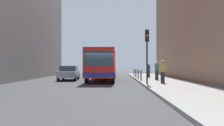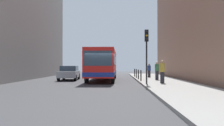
{
  "view_description": "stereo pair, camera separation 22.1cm",
  "coord_description": "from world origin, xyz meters",
  "px_view_note": "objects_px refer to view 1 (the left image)",
  "views": [
    {
      "loc": [
        1.15,
        -19.27,
        1.55
      ],
      "look_at": [
        0.82,
        2.57,
        1.76
      ],
      "focal_mm": 37.49,
      "sensor_mm": 36.0,
      "label": 1
    },
    {
      "loc": [
        1.37,
        -19.27,
        1.55
      ],
      "look_at": [
        0.82,
        2.57,
        1.76
      ],
      "focal_mm": 37.49,
      "sensor_mm": 36.0,
      "label": 2
    }
  ],
  "objects_px": {
    "pedestrian_near_signal": "(163,72)",
    "pedestrian_mid_sidewalk": "(157,71)",
    "car_beside_bus": "(69,73)",
    "bollard_mid": "(138,74)",
    "bollard_near": "(141,75)",
    "bollard_farthest": "(134,73)",
    "pedestrian_far_sidewalk": "(149,71)",
    "traffic_light": "(147,46)",
    "bus": "(103,63)",
    "bollard_far": "(136,73)"
  },
  "relations": [
    {
      "from": "bollard_far",
      "to": "pedestrian_far_sidewalk",
      "type": "relative_size",
      "value": 0.6
    },
    {
      "from": "bollard_farthest",
      "to": "pedestrian_mid_sidewalk",
      "type": "bearing_deg",
      "value": -75.83
    },
    {
      "from": "bollard_near",
      "to": "bollard_farthest",
      "type": "xyz_separation_m",
      "value": [
        0.0,
        8.0,
        0.0
      ]
    },
    {
      "from": "bollard_mid",
      "to": "pedestrian_far_sidewalk",
      "type": "xyz_separation_m",
      "value": [
        1.56,
        3.5,
        0.3
      ]
    },
    {
      "from": "car_beside_bus",
      "to": "bollard_mid",
      "type": "height_order",
      "value": "car_beside_bus"
    },
    {
      "from": "bollard_near",
      "to": "pedestrian_near_signal",
      "type": "relative_size",
      "value": 0.53
    },
    {
      "from": "pedestrian_near_signal",
      "to": "pedestrian_far_sidewalk",
      "type": "xyz_separation_m",
      "value": [
        0.17,
        8.97,
        -0.12
      ]
    },
    {
      "from": "traffic_light",
      "to": "bollard_near",
      "type": "height_order",
      "value": "traffic_light"
    },
    {
      "from": "traffic_light",
      "to": "pedestrian_mid_sidewalk",
      "type": "distance_m",
      "value": 5.37
    },
    {
      "from": "bollard_mid",
      "to": "bollard_near",
      "type": "bearing_deg",
      "value": -90.0
    },
    {
      "from": "bollard_far",
      "to": "pedestrian_mid_sidewalk",
      "type": "distance_m",
      "value": 4.3
    },
    {
      "from": "car_beside_bus",
      "to": "bollard_far",
      "type": "height_order",
      "value": "car_beside_bus"
    },
    {
      "from": "bollard_farthest",
      "to": "pedestrian_near_signal",
      "type": "xyz_separation_m",
      "value": [
        1.39,
        -10.8,
        0.42
      ]
    },
    {
      "from": "pedestrian_mid_sidewalk",
      "to": "pedestrian_near_signal",
      "type": "bearing_deg",
      "value": 96.4
    },
    {
      "from": "traffic_light",
      "to": "pedestrian_near_signal",
      "type": "bearing_deg",
      "value": 23.11
    },
    {
      "from": "pedestrian_mid_sidewalk",
      "to": "bus",
      "type": "bearing_deg",
      "value": -4.68
    },
    {
      "from": "bus",
      "to": "bollard_mid",
      "type": "relative_size",
      "value": 11.62
    },
    {
      "from": "bollard_mid",
      "to": "bollard_far",
      "type": "distance_m",
      "value": 2.67
    },
    {
      "from": "bus",
      "to": "bollard_far",
      "type": "height_order",
      "value": "bus"
    },
    {
      "from": "car_beside_bus",
      "to": "pedestrian_far_sidewalk",
      "type": "bearing_deg",
      "value": -163.53
    },
    {
      "from": "bollard_near",
      "to": "bollard_farthest",
      "type": "relative_size",
      "value": 1.0
    },
    {
      "from": "traffic_light",
      "to": "pedestrian_near_signal",
      "type": "xyz_separation_m",
      "value": [
        1.29,
        0.55,
        -1.96
      ]
    },
    {
      "from": "bus",
      "to": "pedestrian_near_signal",
      "type": "bearing_deg",
      "value": 132.22
    },
    {
      "from": "bollard_far",
      "to": "bollard_farthest",
      "type": "xyz_separation_m",
      "value": [
        0.0,
        2.67,
        0.0
      ]
    },
    {
      "from": "bollard_mid",
      "to": "pedestrian_mid_sidewalk",
      "type": "xyz_separation_m",
      "value": [
        1.67,
        -1.28,
        0.39
      ]
    },
    {
      "from": "bollard_mid",
      "to": "pedestrian_near_signal",
      "type": "bearing_deg",
      "value": -75.75
    },
    {
      "from": "bollard_near",
      "to": "bollard_farthest",
      "type": "distance_m",
      "value": 8.0
    },
    {
      "from": "bollard_farthest",
      "to": "bollard_far",
      "type": "bearing_deg",
      "value": -90.0
    },
    {
      "from": "car_beside_bus",
      "to": "traffic_light",
      "type": "bearing_deg",
      "value": 135.21
    },
    {
      "from": "bus",
      "to": "bollard_mid",
      "type": "bearing_deg",
      "value": 178.48
    },
    {
      "from": "bus",
      "to": "pedestrian_mid_sidewalk",
      "type": "xyz_separation_m",
      "value": [
        5.27,
        -1.4,
        -0.71
      ]
    },
    {
      "from": "car_beside_bus",
      "to": "bollard_farthest",
      "type": "relative_size",
      "value": 4.74
    },
    {
      "from": "bollard_near",
      "to": "traffic_light",
      "type": "bearing_deg",
      "value": -88.29
    },
    {
      "from": "bollard_mid",
      "to": "bollard_farthest",
      "type": "xyz_separation_m",
      "value": [
        0.0,
        5.33,
        0.0
      ]
    },
    {
      "from": "bus",
      "to": "bollard_far",
      "type": "relative_size",
      "value": 11.62
    },
    {
      "from": "bollard_farthest",
      "to": "car_beside_bus",
      "type": "bearing_deg",
      "value": -145.07
    },
    {
      "from": "bus",
      "to": "car_beside_bus",
      "type": "height_order",
      "value": "bus"
    },
    {
      "from": "pedestrian_mid_sidewalk",
      "to": "pedestrian_far_sidewalk",
      "type": "bearing_deg",
      "value": -78.49
    },
    {
      "from": "bollard_mid",
      "to": "pedestrian_mid_sidewalk",
      "type": "distance_m",
      "value": 2.14
    },
    {
      "from": "bollard_mid",
      "to": "bus",
      "type": "bearing_deg",
      "value": 178.01
    },
    {
      "from": "pedestrian_far_sidewalk",
      "to": "bollard_near",
      "type": "bearing_deg",
      "value": 76.85
    },
    {
      "from": "bus",
      "to": "pedestrian_mid_sidewalk",
      "type": "height_order",
      "value": "bus"
    },
    {
      "from": "pedestrian_mid_sidewalk",
      "to": "bollard_mid",
      "type": "bearing_deg",
      "value": -27.19
    },
    {
      "from": "car_beside_bus",
      "to": "pedestrian_far_sidewalk",
      "type": "height_order",
      "value": "pedestrian_far_sidewalk"
    },
    {
      "from": "bollard_mid",
      "to": "pedestrian_near_signal",
      "type": "distance_m",
      "value": 5.66
    },
    {
      "from": "car_beside_bus",
      "to": "traffic_light",
      "type": "distance_m",
      "value": 9.89
    },
    {
      "from": "car_beside_bus",
      "to": "pedestrian_mid_sidewalk",
      "type": "height_order",
      "value": "pedestrian_mid_sidewalk"
    },
    {
      "from": "traffic_light",
      "to": "car_beside_bus",
      "type": "bearing_deg",
      "value": 138.67
    },
    {
      "from": "pedestrian_mid_sidewalk",
      "to": "bollard_near",
      "type": "bearing_deg",
      "value": 50.0
    },
    {
      "from": "pedestrian_near_signal",
      "to": "pedestrian_mid_sidewalk",
      "type": "height_order",
      "value": "pedestrian_near_signal"
    }
  ]
}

